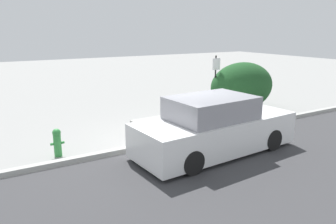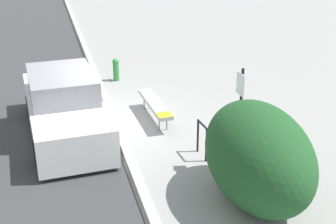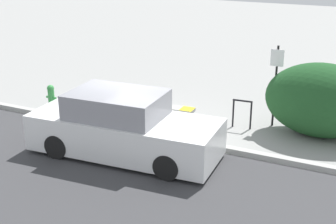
{
  "view_description": "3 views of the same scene",
  "coord_description": "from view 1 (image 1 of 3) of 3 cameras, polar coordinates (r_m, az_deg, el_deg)",
  "views": [
    {
      "loc": [
        -5.17,
        -7.93,
        3.3
      ],
      "look_at": [
        -0.07,
        0.67,
        0.76
      ],
      "focal_mm": 35.0,
      "sensor_mm": 36.0,
      "label": 1
    },
    {
      "loc": [
        11.35,
        -1.58,
        5.17
      ],
      "look_at": [
        0.89,
        1.24,
        0.57
      ],
      "focal_mm": 50.0,
      "sensor_mm": 36.0,
      "label": 2
    },
    {
      "loc": [
        5.81,
        -10.17,
        4.92
      ],
      "look_at": [
        0.78,
        0.13,
        0.73
      ],
      "focal_mm": 50.0,
      "sensor_mm": 36.0,
      "label": 3
    }
  ],
  "objects": [
    {
      "name": "ground_plane",
      "position": [
        10.03,
        2.29,
        -5.0
      ],
      "size": [
        60.0,
        60.0,
        0.0
      ],
      "primitive_type": "plane",
      "color": "gray"
    },
    {
      "name": "curb",
      "position": [
        10.01,
        2.29,
        -4.65
      ],
      "size": [
        60.0,
        0.2,
        0.13
      ],
      "color": "#A8A8A3",
      "rests_on": "ground_plane"
    },
    {
      "name": "bench",
      "position": [
        10.8,
        -1.0,
        -1.1
      ],
      "size": [
        2.19,
        0.46,
        0.51
      ],
      "rotation": [
        0.0,
        0.0,
        0.04
      ],
      "color": "gray",
      "rests_on": "ground_plane"
    },
    {
      "name": "bike_rack",
      "position": [
        12.49,
        7.1,
        1.17
      ],
      "size": [
        0.55,
        0.09,
        0.83
      ],
      "rotation": [
        0.0,
        0.0,
        0.07
      ],
      "color": "black",
      "rests_on": "ground_plane"
    },
    {
      "name": "sign_post",
      "position": [
        13.2,
        8.26,
        5.74
      ],
      "size": [
        0.36,
        0.08,
        2.3
      ],
      "color": "black",
      "rests_on": "ground_plane"
    },
    {
      "name": "fire_hydrant",
      "position": [
        9.19,
        -18.73,
        -4.91
      ],
      "size": [
        0.36,
        0.22,
        0.77
      ],
      "color": "#338C3F",
      "rests_on": "ground_plane"
    },
    {
      "name": "shrub_hedge",
      "position": [
        13.98,
        12.78,
        4.39
      ],
      "size": [
        2.98,
        1.81,
        1.99
      ],
      "color": "#1E4C23",
      "rests_on": "ground_plane"
    },
    {
      "name": "parked_car_near",
      "position": [
        8.98,
        8.1,
        -2.76
      ],
      "size": [
        4.7,
        2.02,
        1.58
      ],
      "rotation": [
        0.0,
        0.0,
        0.06
      ],
      "color": "black",
      "rests_on": "ground_plane"
    }
  ]
}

